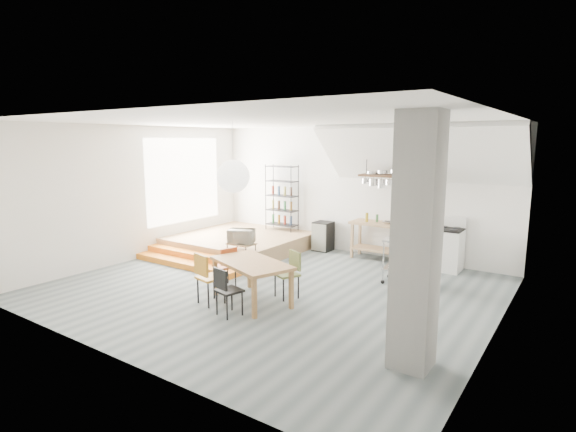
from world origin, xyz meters
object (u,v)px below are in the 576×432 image
Objects in this scene: stove at (448,249)px; rolling_cart at (407,256)px; mini_fridge at (323,236)px; dining_table at (251,266)px.

stove is 1.52m from rolling_cart.
stove is 1.55× the size of mini_fridge.
rolling_cart is 3.18m from mini_fridge.
dining_table is (-2.34, -3.98, 0.17)m from stove.
dining_table is at bearing -120.45° from stove.
stove is 4.62m from dining_table.
mini_fridge reaches higher than dining_table.
mini_fridge is (-2.79, 1.51, -0.21)m from rolling_cart.
rolling_cart is at bearing -105.07° from stove.
mini_fridge is at bearing 179.21° from stove.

